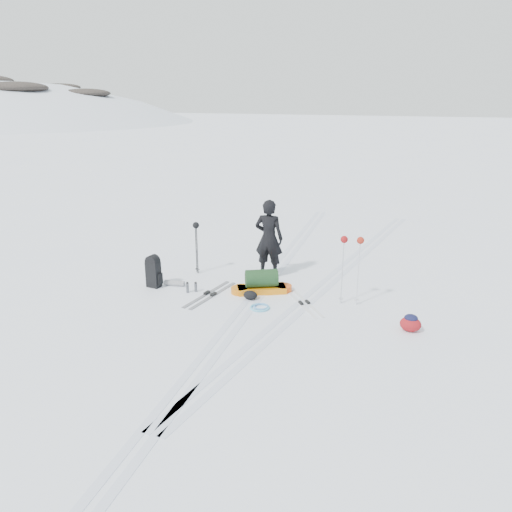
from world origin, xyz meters
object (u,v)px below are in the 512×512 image
(skier, at_px, (269,238))
(expedition_rucksack, at_px, (156,272))
(ski_poles_black, at_px, (196,231))
(pulk_sled, at_px, (262,284))

(skier, distance_m, expedition_rucksack, 2.88)
(skier, height_order, ski_poles_black, skier)
(skier, relative_size, pulk_sled, 1.35)
(skier, xyz_separation_m, pulk_sled, (0.21, -1.11, -0.77))
(ski_poles_black, bearing_deg, skier, 2.01)
(pulk_sled, distance_m, expedition_rucksack, 2.54)
(skier, bearing_deg, expedition_rucksack, 34.64)
(expedition_rucksack, relative_size, ski_poles_black, 0.63)
(skier, bearing_deg, ski_poles_black, 12.67)
(expedition_rucksack, bearing_deg, skier, 42.33)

